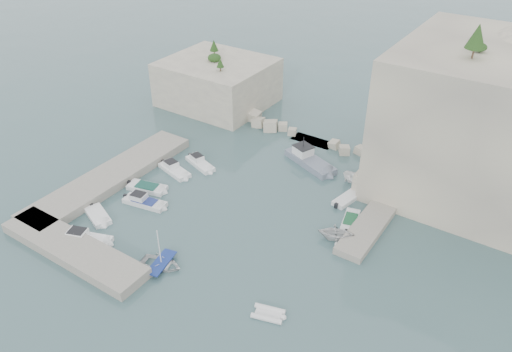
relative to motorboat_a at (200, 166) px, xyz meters
The scene contains 23 objects.
ground 12.75m from the motorboat_a, 38.33° to the right, with size 400.00×400.00×0.00m, color #415F62.
cliff_east 37.27m from the motorboat_a, 24.57° to the left, with size 26.00×22.00×17.00m, color beige.
cliff_terrace 25.15m from the motorboat_a, 23.69° to the left, with size 8.00×10.00×2.50m, color beige.
outcrop_west 20.11m from the motorboat_a, 120.33° to the left, with size 16.00×14.00×7.00m, color beige.
quay_west 11.34m from the motorboat_a, 128.15° to the right, with size 5.00×24.00×1.10m, color #9E9689.
quay_south 20.42m from the motorboat_a, 89.99° to the right, with size 18.00×4.00×1.10m, color #9E9689.
ledge_east 23.60m from the motorboat_a, ahead, with size 3.00×16.00×0.80m, color #9E9689.
breakwater 16.74m from the motorboat_a, 57.43° to the left, with size 28.00×3.00×1.40m, color beige.
motorboat_a is the anchor object (origin of this frame).
motorboat_b 3.51m from the motorboat_a, 119.62° to the right, with size 5.45×1.78×1.40m, color white, non-canonical shape.
motorboat_c 8.08m from the motorboat_a, 103.57° to the right, with size 5.24×1.90×0.70m, color white, non-canonical shape.
motorboat_d 10.24m from the motorboat_a, 89.71° to the right, with size 5.72×1.70×1.40m, color silver, non-canonical shape.
motorboat_e 15.20m from the motorboat_a, 99.59° to the right, with size 4.48×1.83×0.70m, color white, non-canonical shape.
motorboat_f 18.47m from the motorboat_a, 91.40° to the right, with size 6.15×1.83×1.40m, color white, non-canonical shape.
rowboat 19.01m from the motorboat_a, 62.57° to the right, with size 3.01×4.22×0.87m, color white.
inflatable_dinghy 26.48m from the motorboat_a, 38.01° to the right, with size 3.07×1.49×0.44m, color silver, non-canonical shape.
tender_east_a 21.55m from the motorboat_a, ahead, with size 3.28×3.80×2.00m, color silver.
tender_east_b 21.37m from the motorboat_a, ahead, with size 4.53×1.54×0.70m, color silver, non-canonical shape.
tender_east_c 19.64m from the motorboat_a, 10.53° to the left, with size 4.77×1.54×0.70m, color silver, non-canonical shape.
tender_east_d 20.50m from the motorboat_a, 21.10° to the left, with size 1.62×4.30×1.66m, color white.
work_boat 14.36m from the motorboat_a, 34.72° to the left, with size 8.54×2.52×2.20m, color slate, non-canonical shape.
rowboat_mast 19.18m from the motorboat_a, 62.57° to the right, with size 0.10×0.10×4.20m, color white.
vegetation 36.99m from the motorboat_a, 30.65° to the left, with size 53.48×13.88×13.40m.
Camera 1 is at (26.71, -34.21, 34.20)m, focal length 35.00 mm.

